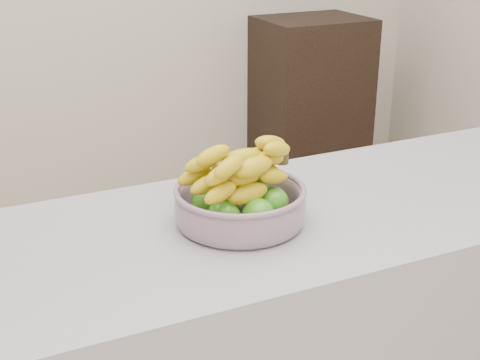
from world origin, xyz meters
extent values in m
cube|color=black|center=(1.27, 1.78, 0.50)|extent=(0.56, 0.45, 1.00)
cylinder|color=#969EB5|center=(-0.04, -0.09, 0.91)|extent=(0.24, 0.24, 0.01)
torus|color=#969EB5|center=(-0.04, -0.09, 0.98)|extent=(0.29, 0.29, 0.01)
sphere|color=#339A1A|center=(-0.03, -0.16, 0.95)|extent=(0.07, 0.07, 0.07)
sphere|color=#339A1A|center=(0.03, -0.12, 0.95)|extent=(0.07, 0.07, 0.07)
sphere|color=#339A1A|center=(0.02, -0.05, 0.95)|extent=(0.07, 0.07, 0.07)
sphere|color=#339A1A|center=(-0.05, -0.02, 0.95)|extent=(0.07, 0.07, 0.07)
sphere|color=#339A1A|center=(-0.10, -0.07, 0.95)|extent=(0.07, 0.07, 0.07)
sphere|color=#339A1A|center=(-0.10, -0.14, 0.95)|extent=(0.07, 0.07, 0.07)
ellipsoid|color=yellow|center=(-0.04, -0.14, 0.99)|extent=(0.18, 0.08, 0.04)
ellipsoid|color=yellow|center=(-0.05, -0.10, 0.99)|extent=(0.18, 0.06, 0.04)
ellipsoid|color=yellow|center=(-0.05, -0.05, 0.99)|extent=(0.18, 0.04, 0.04)
ellipsoid|color=yellow|center=(-0.04, -0.12, 1.02)|extent=(0.18, 0.09, 0.04)
ellipsoid|color=yellow|center=(-0.04, -0.07, 1.02)|extent=(0.18, 0.05, 0.04)
ellipsoid|color=yellow|center=(-0.03, -0.09, 1.05)|extent=(0.18, 0.06, 0.04)
ellipsoid|color=yellow|center=(-0.03, -0.14, 1.04)|extent=(0.18, 0.10, 0.04)
cylinder|color=#463616|center=(0.07, -0.08, 1.03)|extent=(0.03, 0.03, 0.03)
camera|label=1|loc=(-0.60, -1.28, 1.53)|focal=50.00mm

